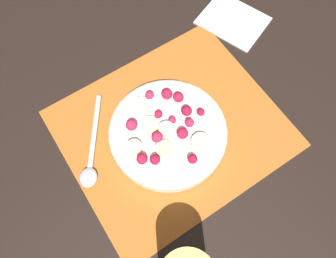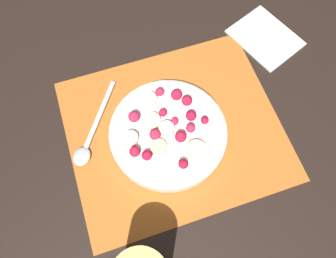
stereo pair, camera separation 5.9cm
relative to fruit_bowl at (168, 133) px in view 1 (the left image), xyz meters
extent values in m
plane|color=black|center=(-0.02, -0.01, -0.02)|extent=(3.00, 3.00, 0.00)
cube|color=#B26023|center=(-0.02, -0.01, -0.02)|extent=(0.40, 0.35, 0.01)
cylinder|color=silver|center=(0.00, 0.00, -0.01)|extent=(0.22, 0.22, 0.03)
torus|color=silver|center=(0.00, 0.00, 0.00)|extent=(0.22, 0.22, 0.01)
cylinder|color=white|center=(0.00, 0.00, 0.01)|extent=(0.20, 0.20, 0.00)
cylinder|color=beige|center=(-0.04, 0.05, 0.02)|extent=(0.05, 0.05, 0.01)
cylinder|color=beige|center=(0.03, 0.03, 0.02)|extent=(0.04, 0.04, 0.01)
cylinder|color=beige|center=(0.02, -0.03, 0.01)|extent=(0.04, 0.04, 0.01)
cylinder|color=#F4EAB7|center=(0.07, 0.00, 0.02)|extent=(0.04, 0.04, 0.01)
cylinder|color=#F4EAB7|center=(0.00, 0.00, 0.02)|extent=(0.03, 0.03, 0.01)
cylinder|color=#F4EAB7|center=(0.01, -0.07, 0.02)|extent=(0.04, 0.04, 0.01)
sphere|color=#D12347|center=(0.03, 0.00, 0.02)|extent=(0.02, 0.02, 0.02)
sphere|color=#B21433|center=(-0.05, -0.01, 0.02)|extent=(0.02, 0.02, 0.02)
sphere|color=red|center=(-0.05, -0.04, 0.02)|extent=(0.02, 0.02, 0.02)
sphere|color=#D12347|center=(-0.02, -0.01, 0.02)|extent=(0.01, 0.01, 0.01)
sphere|color=#D12347|center=(-0.04, 0.01, 0.02)|extent=(0.02, 0.02, 0.02)
sphere|color=red|center=(-0.02, 0.02, 0.02)|extent=(0.02, 0.02, 0.02)
sphere|color=red|center=(0.00, -0.03, 0.02)|extent=(0.02, 0.02, 0.02)
sphere|color=#B21433|center=(-0.07, 0.01, 0.02)|extent=(0.01, 0.01, 0.01)
sphere|color=red|center=(0.07, 0.02, 0.02)|extent=(0.02, 0.02, 0.02)
sphere|color=#D12347|center=(0.05, -0.04, 0.02)|extent=(0.02, 0.02, 0.02)
sphere|color=#D12347|center=(-0.01, -0.08, 0.02)|extent=(0.02, 0.02, 0.02)
sphere|color=red|center=(-0.04, -0.06, 0.02)|extent=(0.02, 0.02, 0.02)
sphere|color=#B21433|center=(0.00, 0.07, 0.02)|extent=(0.02, 0.02, 0.02)
sphere|color=#B21433|center=(0.05, 0.04, 0.02)|extent=(0.02, 0.02, 0.02)
cube|color=#B2B2B7|center=(0.11, -0.09, -0.02)|extent=(0.09, 0.13, 0.00)
ellipsoid|color=#B2B2B7|center=(0.16, -0.01, -0.01)|extent=(0.05, 0.05, 0.01)
cube|color=white|center=(-0.28, -0.15, -0.02)|extent=(0.16, 0.17, 0.01)
camera|label=1|loc=(0.13, 0.19, 0.56)|focal=35.00mm
camera|label=2|loc=(0.07, 0.22, 0.56)|focal=35.00mm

